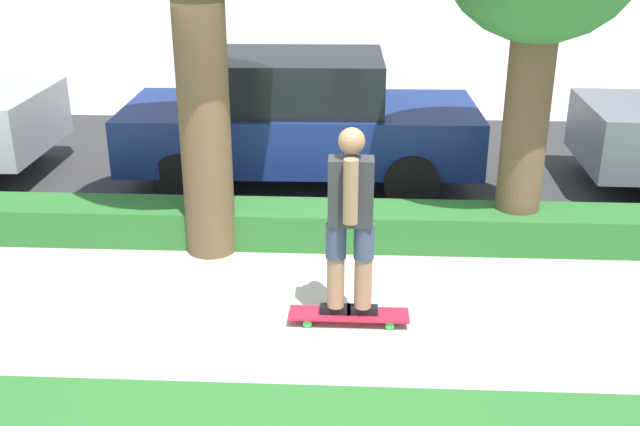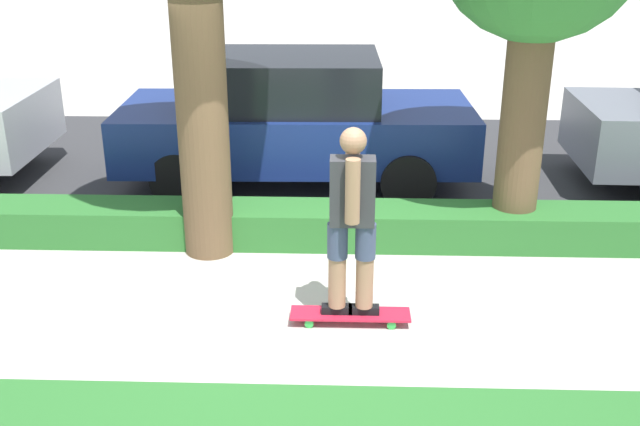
# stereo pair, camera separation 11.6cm
# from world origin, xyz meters

# --- Properties ---
(ground_plane) EXTENTS (60.00, 60.00, 0.00)m
(ground_plane) POSITION_xyz_m (0.00, 0.00, 0.00)
(ground_plane) COLOR #BCB7AD
(street_asphalt) EXTENTS (18.42, 5.00, 0.01)m
(street_asphalt) POSITION_xyz_m (0.00, 4.20, 0.00)
(street_asphalt) COLOR #38383A
(street_asphalt) RESTS_ON ground_plane
(hedge_row) EXTENTS (18.42, 0.60, 0.39)m
(hedge_row) POSITION_xyz_m (0.00, 1.60, 0.20)
(hedge_row) COLOR #2D702D
(hedge_row) RESTS_ON ground_plane
(skateboard) EXTENTS (1.02, 0.24, 0.09)m
(skateboard) POSITION_xyz_m (0.47, -0.07, 0.08)
(skateboard) COLOR red
(skateboard) RESTS_ON ground_plane
(skater_person) EXTENTS (0.49, 0.42, 1.63)m
(skater_person) POSITION_xyz_m (0.47, -0.07, 0.96)
(skater_person) COLOR black
(skater_person) RESTS_ON skateboard
(parked_car_middle) EXTENTS (4.43, 1.95, 1.63)m
(parked_car_middle) POSITION_xyz_m (-0.24, 3.50, 0.84)
(parked_car_middle) COLOR navy
(parked_car_middle) RESTS_ON ground_plane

